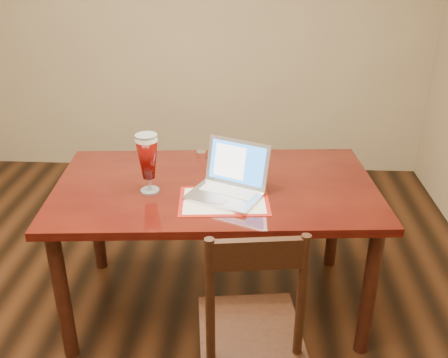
{
  "coord_description": "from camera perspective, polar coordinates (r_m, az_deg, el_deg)",
  "views": [
    {
      "loc": [
        0.66,
        -2.03,
        2.05
      ],
      "look_at": [
        0.51,
        0.42,
        0.87
      ],
      "focal_mm": 40.0,
      "sensor_mm": 36.0,
      "label": 1
    }
  ],
  "objects": [
    {
      "name": "dining_table",
      "position": [
        2.8,
        -1.15,
        -2.27
      ],
      "size": [
        1.84,
        1.13,
        1.15
      ],
      "rotation": [
        0.0,
        0.0,
        0.08
      ],
      "color": "#471109",
      "rests_on": "ground"
    },
    {
      "name": "ground",
      "position": [
        2.96,
        -11.0,
        -18.69
      ],
      "size": [
        5.0,
        5.0,
        0.0
      ],
      "primitive_type": "plane",
      "color": "black",
      "rests_on": "ground"
    },
    {
      "name": "room_shell",
      "position": [
        2.16,
        -15.07,
        17.17
      ],
      "size": [
        4.51,
        5.01,
        2.71
      ],
      "color": "tan",
      "rests_on": "ground"
    },
    {
      "name": "dining_chair",
      "position": [
        2.31,
        3.04,
        -16.7
      ],
      "size": [
        0.5,
        0.48,
        1.06
      ],
      "rotation": [
        0.0,
        0.0,
        0.13
      ],
      "color": "black",
      "rests_on": "ground"
    }
  ]
}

